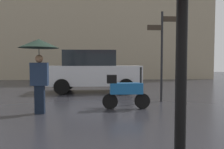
{
  "coord_description": "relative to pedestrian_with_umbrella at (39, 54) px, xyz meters",
  "views": [
    {
      "loc": [
        -0.55,
        -2.46,
        1.36
      ],
      "look_at": [
        -0.13,
        4.82,
        0.97
      ],
      "focal_mm": 35.08,
      "sensor_mm": 36.0,
      "label": 1
    }
  ],
  "objects": [
    {
      "name": "pedestrian_with_umbrella",
      "position": [
        0.0,
        0.0,
        0.0
      ],
      "size": [
        1.04,
        1.04,
        1.99
      ],
      "rotation": [
        0.0,
        0.0,
        1.44
      ],
      "color": "black",
      "rests_on": "ground"
    },
    {
      "name": "parked_scooter",
      "position": [
        2.34,
        0.47,
        -1.05
      ],
      "size": [
        1.42,
        0.32,
        1.23
      ],
      "rotation": [
        0.0,
        0.0,
        -0.39
      ],
      "color": "black",
      "rests_on": "ground"
    },
    {
      "name": "street_signpost",
      "position": [
        3.78,
        1.63,
        0.29
      ],
      "size": [
        1.08,
        0.08,
        3.13
      ],
      "color": "black",
      "rests_on": "ground"
    },
    {
      "name": "parked_car_left",
      "position": [
        1.31,
        4.36,
        -0.62
      ],
      "size": [
        4.27,
        1.82,
        1.94
      ],
      "rotation": [
        0.0,
        0.0,
        3.19
      ],
      "color": "silver",
      "rests_on": "ground"
    }
  ]
}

